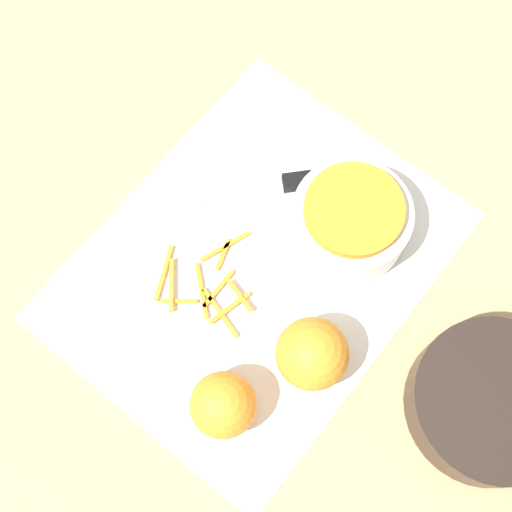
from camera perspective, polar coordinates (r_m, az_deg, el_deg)
The scene contains 8 objects.
ground_plane at distance 0.87m, azimuth -0.00°, elevation -0.77°, with size 4.00×4.00×0.00m, color tan.
cutting_board at distance 0.87m, azimuth -0.00°, elevation -0.71°, with size 0.46×0.37×0.01m.
bowl_speckled at distance 0.86m, azimuth 7.58°, elevation 2.90°, with size 0.14×0.14×0.07m.
bowl_dark at distance 0.85m, azimuth 18.24°, elevation -11.05°, with size 0.18×0.18×0.06m.
knife at distance 0.90m, azimuth 3.30°, elevation 5.94°, with size 0.19×0.18×0.02m.
orange_left at distance 0.79m, azimuth -2.65°, elevation -11.82°, with size 0.07×0.07×0.07m.
orange_right at distance 0.80m, azimuth 4.52°, elevation -7.82°, with size 0.08×0.08×0.08m.
peel_pile at distance 0.86m, azimuth -4.03°, elevation -2.36°, with size 0.14×0.14×0.01m.
Camera 1 is at (0.21, 0.17, 0.83)m, focal length 50.00 mm.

